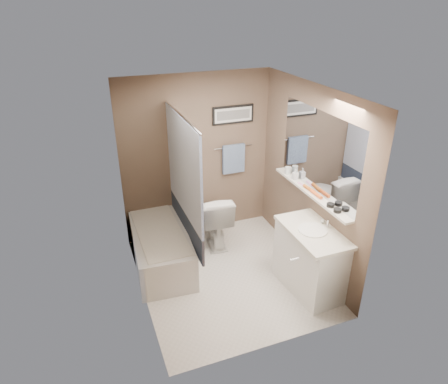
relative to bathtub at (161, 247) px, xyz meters
name	(u,v)px	position (x,y,z in m)	size (l,w,h in m)	color
ground	(228,275)	(0.75, -0.58, -0.25)	(2.50, 2.50, 0.00)	silver
ceiling	(229,93)	(0.75, -0.58, 2.13)	(2.20, 2.50, 0.04)	white
wall_back	(197,158)	(0.75, 0.65, 0.95)	(2.20, 0.04, 2.40)	brown
wall_front	(277,249)	(0.75, -1.81, 0.95)	(2.20, 0.04, 2.40)	brown
wall_left	(137,209)	(-0.33, -0.58, 0.95)	(0.04, 2.50, 2.40)	brown
wall_right	(308,180)	(1.83, -0.58, 0.95)	(0.04, 2.50, 2.40)	brown
tile_surround	(130,205)	(-0.34, -0.08, 0.75)	(0.02, 1.55, 2.00)	tan
curtain_rod	(181,115)	(0.35, -0.08, 1.80)	(0.02, 0.02, 1.55)	silver
curtain_upper	(184,167)	(0.35, -0.08, 1.15)	(0.03, 1.45, 1.28)	white
curtain_lower	(186,224)	(0.35, -0.08, 0.33)	(0.03, 1.45, 0.36)	#29354C
mirror	(318,153)	(1.84, -0.73, 1.37)	(0.02, 1.60, 1.00)	silver
shelf	(310,192)	(1.79, -0.73, 0.85)	(0.12, 1.60, 0.03)	silver
towel_bar	(233,147)	(1.30, 0.63, 1.05)	(0.02, 0.02, 0.60)	silver
towel	(234,159)	(1.30, 0.61, 0.87)	(0.34, 0.05, 0.44)	#92B0D5
art_frame	(233,115)	(1.30, 0.65, 1.53)	(0.62, 0.03, 0.26)	black
art_mat	(233,115)	(1.30, 0.64, 1.53)	(0.56, 0.00, 0.20)	white
art_image	(234,115)	(1.30, 0.63, 1.53)	(0.50, 0.00, 0.13)	#595959
door	(326,255)	(1.30, -1.82, 0.75)	(0.80, 0.02, 2.00)	silver
door_handle	(294,259)	(0.97, -1.77, 0.75)	(0.02, 0.02, 0.10)	silver
bathtub	(161,247)	(0.00, 0.00, 0.00)	(0.70, 1.50, 0.50)	silver
tub_rim	(159,232)	(0.00, 0.00, 0.25)	(0.56, 1.36, 0.02)	silver
toilet	(213,218)	(0.84, 0.24, 0.15)	(0.45, 0.79, 0.80)	white
vanity	(311,261)	(1.60, -1.16, 0.15)	(0.50, 0.90, 0.80)	white
countertop	(313,232)	(1.59, -1.16, 0.57)	(0.54, 0.96, 0.04)	white
sink_basin	(313,230)	(1.58, -1.16, 0.60)	(0.34, 0.34, 0.01)	white
faucet_spout	(328,224)	(1.78, -1.16, 0.64)	(0.02, 0.02, 0.10)	silver
faucet_knob	(323,221)	(1.78, -1.06, 0.62)	(0.05, 0.05, 0.05)	silver
candle_bowl_near	(337,210)	(1.79, -1.29, 0.89)	(0.09, 0.09, 0.04)	black
candle_bowl_far	(330,205)	(1.79, -1.16, 0.89)	(0.09, 0.09, 0.04)	black
hair_brush_front	(316,194)	(1.79, -0.86, 0.89)	(0.04, 0.04, 0.22)	orange
hair_brush_back	(309,189)	(1.79, -0.70, 0.89)	(0.04, 0.04, 0.22)	#C05C1B
pink_comb	(302,185)	(1.79, -0.53, 0.87)	(0.03, 0.16, 0.01)	pink
glass_jar	(288,170)	(1.79, -0.15, 0.92)	(0.08, 0.08, 0.10)	silver
soap_bottle	(295,174)	(1.79, -0.34, 0.94)	(0.06, 0.07, 0.14)	#999999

